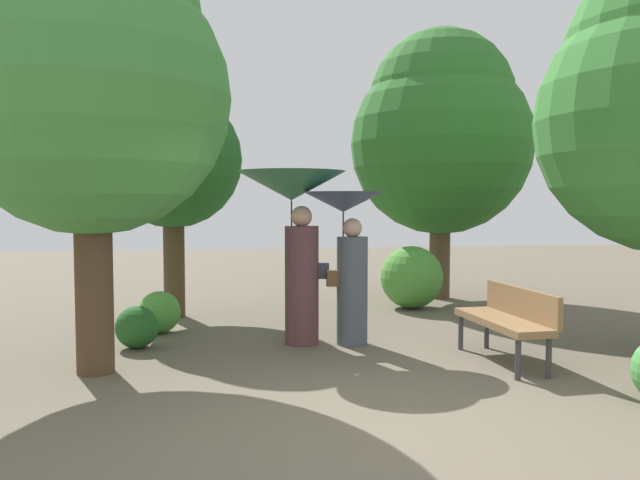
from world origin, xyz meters
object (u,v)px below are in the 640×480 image
(person_left, at_px, (295,215))
(tree_near_left, at_px, (173,146))
(tree_mid_right, at_px, (441,131))
(park_bench, at_px, (508,317))
(tree_mid_left, at_px, (90,72))
(person_right, at_px, (347,242))

(person_left, bearing_deg, tree_near_left, 35.08)
(tree_mid_right, bearing_deg, park_bench, -100.72)
(person_left, relative_size, tree_mid_left, 0.45)
(person_right, distance_m, tree_mid_left, 3.50)
(person_right, bearing_deg, tree_mid_right, -36.90)
(person_left, bearing_deg, park_bench, -121.22)
(park_bench, distance_m, tree_near_left, 5.62)
(park_bench, xyz_separation_m, tree_mid_left, (-4.45, 0.27, 2.60))
(person_left, distance_m, tree_near_left, 2.93)
(tree_near_left, bearing_deg, tree_mid_right, 14.16)
(person_left, relative_size, tree_mid_right, 0.44)
(person_left, height_order, tree_mid_right, tree_mid_right)
(tree_near_left, relative_size, tree_mid_left, 0.83)
(park_bench, height_order, tree_mid_left, tree_mid_left)
(park_bench, height_order, tree_near_left, tree_near_left)
(person_right, bearing_deg, person_left, 77.66)
(person_right, xyz_separation_m, tree_mid_left, (-2.86, -0.88, 1.81))
(park_bench, xyz_separation_m, tree_mid_right, (0.88, 4.66, 2.61))
(person_left, xyz_separation_m, tree_mid_right, (3.12, 3.40, 1.49))
(person_left, height_order, tree_near_left, tree_near_left)
(person_left, height_order, person_right, person_left)
(person_left, xyz_separation_m, tree_mid_left, (-2.21, -1.00, 1.48))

